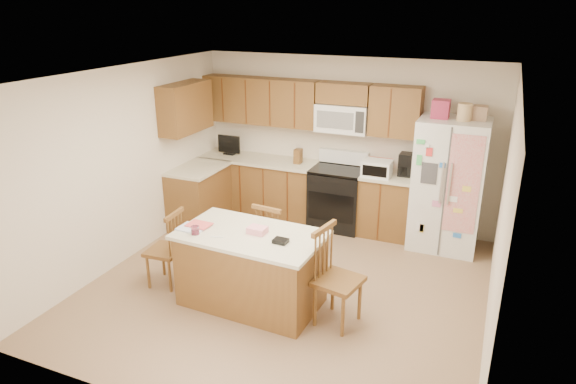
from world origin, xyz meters
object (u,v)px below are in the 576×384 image
at_px(windsor_chair_back, 273,241).
at_px(windsor_chair_left, 167,250).
at_px(refrigerator, 448,183).
at_px(island, 251,268).
at_px(windsor_chair_right, 336,280).
at_px(stove, 338,197).

bearing_deg(windsor_chair_back, windsor_chair_left, -146.83).
relative_size(refrigerator, windsor_chair_left, 2.14).
height_order(windsor_chair_left, windsor_chair_back, windsor_chair_back).
distance_m(refrigerator, island, 3.01).
height_order(windsor_chair_back, windsor_chair_right, windsor_chair_right).
bearing_deg(windsor_chair_left, windsor_chair_right, 0.86).
bearing_deg(windsor_chair_right, stove, 107.34).
bearing_deg(stove, refrigerator, -2.30).
bearing_deg(windsor_chair_right, refrigerator, 70.80).
height_order(windsor_chair_left, windsor_chair_right, windsor_chair_right).
distance_m(refrigerator, windsor_chair_back, 2.54).
xyz_separation_m(windsor_chair_back, windsor_chair_right, (1.03, -0.67, 0.05)).
relative_size(stove, windsor_chair_left, 1.19).
distance_m(refrigerator, windsor_chair_right, 2.52).
xyz_separation_m(refrigerator, windsor_chair_right, (-0.82, -2.35, -0.41)).
bearing_deg(windsor_chair_right, island, -179.32).
relative_size(refrigerator, island, 1.26).
bearing_deg(island, windsor_chair_left, -178.97).
bearing_deg(island, stove, 84.55).
xyz_separation_m(island, windsor_chair_back, (-0.04, 0.68, 0.02)).
relative_size(windsor_chair_left, windsor_chair_right, 0.89).
distance_m(stove, island, 2.43).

